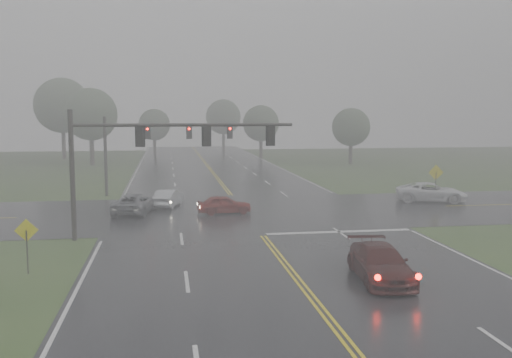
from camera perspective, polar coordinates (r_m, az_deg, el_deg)
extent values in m
plane|color=#30491F|center=(18.73, 8.15, -14.79)|extent=(180.00, 180.00, 0.00)
cube|color=black|center=(37.64, -0.82, -3.82)|extent=(18.00, 160.00, 0.02)
cube|color=black|center=(39.59, -1.23, -3.30)|extent=(120.00, 14.00, 0.02)
cube|color=beige|center=(33.24, 8.30, -5.29)|extent=(8.50, 0.50, 0.01)
imported|color=black|center=(24.20, 12.29, -9.89)|extent=(2.40, 5.01, 1.41)
imported|color=maroon|center=(38.92, -3.19, -3.49)|extent=(3.76, 1.70, 1.25)
imported|color=#ADB0B5|center=(42.20, -8.74, -2.76)|extent=(2.37, 4.08, 1.27)
imported|color=#56595E|center=(39.87, -12.02, -3.38)|extent=(3.17, 5.22, 1.35)
imported|color=silver|center=(46.03, 17.11, -2.20)|extent=(5.81, 3.98, 1.48)
cylinder|color=black|center=(31.82, -17.90, 0.32)|extent=(0.27, 0.27, 7.01)
cylinder|color=black|center=(31.65, -18.07, 5.22)|extent=(0.18, 0.18, 0.78)
cylinder|color=black|center=(31.27, -7.17, 5.40)|extent=(11.93, 0.18, 0.18)
cube|color=black|center=(31.30, -11.53, 4.25)|extent=(0.33, 0.27, 1.02)
cube|color=black|center=(31.46, -11.52, 4.26)|extent=(0.54, 0.03, 1.22)
cube|color=black|center=(31.35, -4.96, 4.36)|extent=(0.33, 0.27, 1.02)
cube|color=black|center=(31.50, -4.98, 4.37)|extent=(0.54, 0.03, 1.22)
cube|color=black|center=(31.80, 1.50, 4.41)|extent=(0.33, 0.27, 1.02)
cube|color=black|center=(31.95, 1.45, 4.42)|extent=(0.54, 0.03, 1.22)
cylinder|color=black|center=(48.50, -14.82, 2.19)|extent=(0.25, 0.25, 6.53)
cylinder|color=black|center=(48.38, -14.91, 5.19)|extent=(0.16, 0.16, 0.73)
cylinder|color=black|center=(48.13, -8.08, 5.29)|extent=(11.46, 0.16, 0.16)
cube|color=black|center=(48.17, -10.80, 4.59)|extent=(0.31, 0.25, 0.95)
cube|color=black|center=(48.31, -10.80, 4.60)|extent=(0.50, 0.03, 1.13)
cylinder|color=#FF0C05|center=(48.01, -10.82, 4.94)|extent=(0.20, 0.05, 0.20)
cube|color=black|center=(48.18, -6.70, 4.66)|extent=(0.31, 0.25, 0.95)
cube|color=black|center=(48.32, -6.71, 4.67)|extent=(0.50, 0.03, 1.13)
cylinder|color=#FF0C05|center=(48.02, -6.70, 5.01)|extent=(0.20, 0.05, 0.20)
cube|color=black|center=(48.43, -2.63, 4.71)|extent=(0.31, 0.25, 0.95)
cube|color=black|center=(48.58, -2.64, 4.72)|extent=(0.50, 0.03, 1.13)
cylinder|color=#FF0C05|center=(48.28, -2.61, 5.06)|extent=(0.20, 0.05, 0.20)
cylinder|color=black|center=(26.26, -21.91, -6.80)|extent=(0.06, 0.06, 1.88)
cube|color=#D5CB0C|center=(26.09, -21.98, -4.78)|extent=(0.99, 0.05, 0.99)
cylinder|color=black|center=(46.09, 17.52, -0.78)|extent=(0.08, 0.08, 2.27)
cube|color=#D5CB0C|center=(46.00, 17.56, 0.63)|extent=(1.19, 0.06, 1.19)
cylinder|color=#332921|center=(78.05, -16.08, 2.76)|extent=(0.60, 0.60, 3.87)
sphere|color=#34462F|center=(77.89, -16.20, 6.23)|extent=(6.88, 6.88, 6.88)
cylinder|color=#332921|center=(86.09, 0.49, 3.09)|extent=(0.51, 0.51, 3.07)
sphere|color=#34462F|center=(85.94, 0.49, 5.59)|extent=(5.46, 5.46, 5.46)
cylinder|color=#332921|center=(94.43, -10.09, 3.24)|extent=(0.52, 0.52, 2.88)
sphere|color=#34462F|center=(94.29, -10.14, 5.37)|extent=(5.12, 5.12, 5.12)
cylinder|color=#332921|center=(77.99, 9.43, 2.57)|extent=(0.50, 0.50, 2.88)
sphere|color=#34462F|center=(77.83, 9.48, 5.15)|extent=(5.13, 5.13, 5.13)
cylinder|color=#332921|center=(90.19, -18.68, 3.39)|extent=(0.59, 0.59, 4.62)
sphere|color=#34462F|center=(90.09, -18.81, 6.98)|extent=(8.21, 8.21, 8.21)
cylinder|color=#332921|center=(104.29, -3.27, 3.83)|extent=(0.58, 0.58, 3.57)
sphere|color=#34462F|center=(104.18, -3.29, 6.23)|extent=(6.35, 6.35, 6.35)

